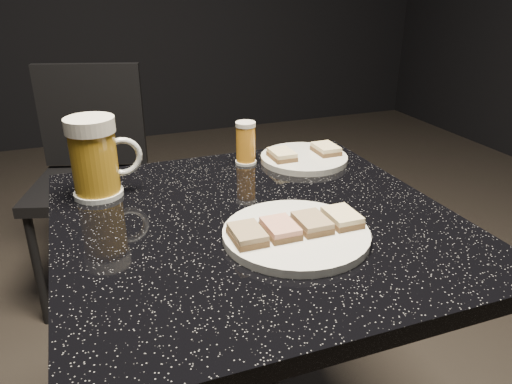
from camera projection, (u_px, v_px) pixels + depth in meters
plate_large at (296, 234)px, 0.83m from camera, size 0.24×0.24×0.01m
plate_small at (304, 158)px, 1.16m from camera, size 0.20×0.20×0.01m
table at (256, 325)px, 1.00m from camera, size 0.70×0.70×0.75m
beer_mug at (96, 157)px, 0.96m from camera, size 0.14×0.10×0.16m
beer_tumbler at (246, 143)px, 1.14m from camera, size 0.05×0.05×0.10m
chair at (91, 170)px, 1.81m from camera, size 0.47×0.47×0.86m
canapes_on_plate_large at (296, 226)px, 0.82m from camera, size 0.22×0.07×0.02m
canapes_on_plate_small at (304, 152)px, 1.16m from camera, size 0.16×0.07×0.02m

